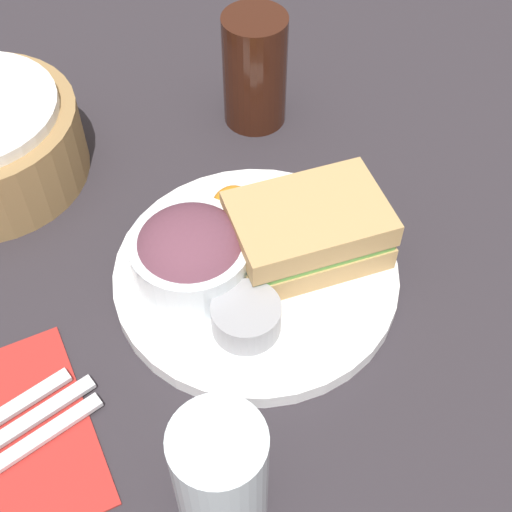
# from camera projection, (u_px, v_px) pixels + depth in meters

# --- Properties ---
(ground_plane) EXTENTS (4.00, 4.00, 0.00)m
(ground_plane) POSITION_uv_depth(u_px,v_px,m) (256.00, 280.00, 0.66)
(ground_plane) COLOR #2D282D
(plate) EXTENTS (0.26, 0.26, 0.02)m
(plate) POSITION_uv_depth(u_px,v_px,m) (256.00, 275.00, 0.65)
(plate) COLOR white
(plate) RESTS_ON ground_plane
(sandwich) EXTENTS (0.15, 0.11, 0.06)m
(sandwich) POSITION_uv_depth(u_px,v_px,m) (310.00, 234.00, 0.64)
(sandwich) COLOR tan
(sandwich) RESTS_ON plate
(salad_bowl) EXTENTS (0.11, 0.11, 0.06)m
(salad_bowl) POSITION_uv_depth(u_px,v_px,m) (191.00, 253.00, 0.62)
(salad_bowl) COLOR white
(salad_bowl) RESTS_ON plate
(dressing_cup) EXTENTS (0.06, 0.06, 0.03)m
(dressing_cup) POSITION_uv_depth(u_px,v_px,m) (246.00, 317.00, 0.60)
(dressing_cup) COLOR #99999E
(dressing_cup) RESTS_ON plate
(orange_wedge) EXTENTS (0.04, 0.04, 0.04)m
(orange_wedge) POSITION_uv_depth(u_px,v_px,m) (234.00, 208.00, 0.67)
(orange_wedge) COLOR orange
(orange_wedge) RESTS_ON plate
(drink_glass) EXTENTS (0.07, 0.07, 0.13)m
(drink_glass) POSITION_uv_depth(u_px,v_px,m) (255.00, 70.00, 0.76)
(drink_glass) COLOR #38190F
(drink_glass) RESTS_ON ground_plane
(fork) EXTENTS (0.16, 0.05, 0.01)m
(fork) POSITION_uv_depth(u_px,v_px,m) (8.00, 459.00, 0.55)
(fork) COLOR silver
(fork) RESTS_ON napkin
(water_glass) EXTENTS (0.07, 0.07, 0.11)m
(water_glass) POSITION_uv_depth(u_px,v_px,m) (220.00, 475.00, 0.49)
(water_glass) COLOR silver
(water_glass) RESTS_ON ground_plane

